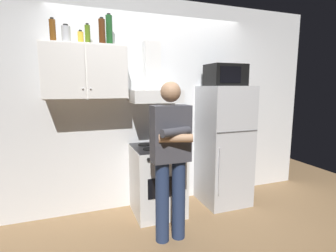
{
  "coord_description": "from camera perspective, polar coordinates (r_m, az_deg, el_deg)",
  "views": [
    {
      "loc": [
        -0.97,
        -2.67,
        1.59
      ],
      "look_at": [
        0.0,
        0.0,
        1.15
      ],
      "focal_mm": 27.22,
      "sensor_mm": 36.0,
      "label": 1
    }
  ],
  "objects": [
    {
      "name": "upper_cabinet",
      "position": [
        3.05,
        -18.03,
        11.37
      ],
      "size": [
        0.9,
        0.37,
        0.6
      ],
      "color": "white"
    },
    {
      "name": "bottle_spice_jar",
      "position": [
        3.08,
        -18.98,
        18.2
      ],
      "size": [
        0.06,
        0.06,
        0.15
      ],
      "color": "gold",
      "rests_on": "upper_cabinet"
    },
    {
      "name": "bottle_olive_oil",
      "position": [
        3.14,
        -17.56,
        18.86
      ],
      "size": [
        0.06,
        0.06,
        0.23
      ],
      "color": "#4C6B19",
      "rests_on": "upper_cabinet"
    },
    {
      "name": "refrigerator",
      "position": [
        3.56,
        12.38,
        -4.25
      ],
      "size": [
        0.6,
        0.62,
        1.6
      ],
      "color": "silver",
      "rests_on": "ground_plane"
    },
    {
      "name": "back_wall_tiled",
      "position": [
        3.42,
        -3.44,
        4.75
      ],
      "size": [
        4.8,
        0.1,
        2.7
      ],
      "primitive_type": "cube",
      "color": "white",
      "rests_on": "ground_plane"
    },
    {
      "name": "ground_plane",
      "position": [
        3.26,
        0.0,
        -20.43
      ],
      "size": [
        7.0,
        7.0,
        0.0
      ],
      "primitive_type": "plane",
      "color": "olive"
    },
    {
      "name": "microwave",
      "position": [
        3.49,
        12.72,
        11.04
      ],
      "size": [
        0.48,
        0.37,
        0.28
      ],
      "color": "black",
      "rests_on": "refrigerator"
    },
    {
      "name": "stove_oven",
      "position": [
        3.27,
        -2.36,
        -11.92
      ],
      "size": [
        0.6,
        0.62,
        0.87
      ],
      "color": "silver",
      "rests_on": "ground_plane"
    },
    {
      "name": "cooking_pot",
      "position": [
        3.07,
        0.58,
        -3.79
      ],
      "size": [
        0.28,
        0.18,
        0.1
      ],
      "color": "#B7BABF",
      "rests_on": "stove_oven"
    },
    {
      "name": "bottle_canister_steel",
      "position": [
        3.08,
        -21.86,
        18.49
      ],
      "size": [
        0.09,
        0.09,
        0.2
      ],
      "color": "#B2B5BA",
      "rests_on": "upper_cabinet"
    },
    {
      "name": "person_standing",
      "position": [
        2.57,
        0.62,
        -6.76
      ],
      "size": [
        0.38,
        0.33,
        1.64
      ],
      "color": "navy",
      "rests_on": "ground_plane"
    },
    {
      "name": "bottle_beer_brown",
      "position": [
        3.08,
        -24.43,
        18.85
      ],
      "size": [
        0.06,
        0.06,
        0.25
      ],
      "color": "brown",
      "rests_on": "upper_cabinet"
    },
    {
      "name": "bottle_rum_dark",
      "position": [
        3.1,
        -14.56,
        19.71
      ],
      "size": [
        0.07,
        0.07,
        0.3
      ],
      "color": "#47230F",
      "rests_on": "upper_cabinet"
    },
    {
      "name": "range_hood",
      "position": [
        3.19,
        -3.19,
        8.91
      ],
      "size": [
        0.6,
        0.44,
        0.75
      ],
      "color": "white"
    },
    {
      "name": "bottle_wine_green",
      "position": [
        3.17,
        -13.03,
        20.08
      ],
      "size": [
        0.07,
        0.07,
        0.36
      ],
      "color": "#19471E",
      "rests_on": "upper_cabinet"
    }
  ]
}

